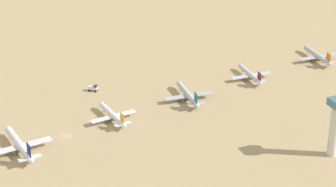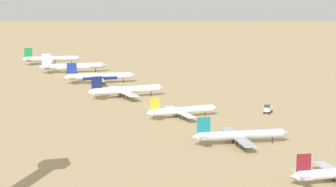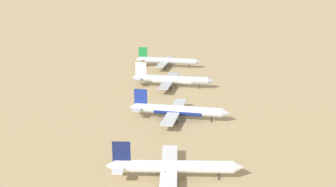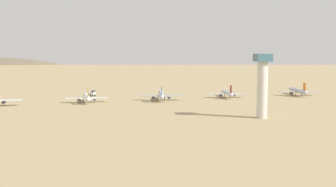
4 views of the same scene
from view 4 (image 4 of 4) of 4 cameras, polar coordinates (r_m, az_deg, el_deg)
ground_plane at (r=269.96m, az=-16.13°, el=-1.32°), size 2043.69×2043.69×0.00m
parked_jet_0 at (r=322.89m, az=16.34°, el=0.34°), size 33.23×27.02×9.58m
parked_jet_1 at (r=298.52m, az=7.60°, el=0.06°), size 30.95×25.16×8.92m
parked_jet_2 at (r=280.10m, az=-0.88°, el=-0.18°), size 34.27×27.91×9.88m
parked_jet_3 at (r=272.91m, az=-10.38°, el=-0.48°), size 31.58×25.72×9.10m
service_truck at (r=310.15m, az=-9.74°, el=0.06°), size 5.31×5.55×3.90m
control_tower at (r=208.95m, az=12.01°, el=1.41°), size 7.20×7.20×29.72m
desert_hill_1 at (r=1304.83m, az=-17.25°, el=6.27°), size 571.58×571.58×108.20m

